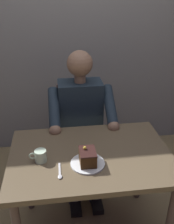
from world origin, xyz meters
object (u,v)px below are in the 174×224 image
(coffee_cup, at_px, (40,156))
(chair, at_px, (80,129))
(dessert_spoon, at_px, (60,173))
(dining_table, at_px, (90,165))
(cake_slice, at_px, (88,157))
(seated_person, at_px, (82,124))

(coffee_cup, bearing_deg, chair, -113.36)
(dessert_spoon, bearing_deg, dining_table, -140.01)
(cake_slice, xyz_separation_m, coffee_cup, (0.28, -0.07, -0.01))
(chair, distance_m, coffee_cup, 0.84)
(seated_person, bearing_deg, coffee_cup, 60.56)
(seated_person, xyz_separation_m, coffee_cup, (0.32, 0.56, 0.11))
(seated_person, relative_size, cake_slice, 9.77)
(chair, xyz_separation_m, coffee_cup, (0.32, 0.73, 0.26))
(chair, bearing_deg, dining_table, 90.00)
(cake_slice, bearing_deg, dessert_spoon, 21.47)
(dining_table, relative_size, dessert_spoon, 7.28)
(chair, xyz_separation_m, cake_slice, (0.03, 0.80, 0.28))
(dining_table, xyz_separation_m, coffee_cup, (0.32, 0.04, 0.13))
(seated_person, bearing_deg, cake_slice, 86.94)
(coffee_cup, bearing_deg, dining_table, -173.32)
(cake_slice, bearing_deg, dining_table, -107.86)
(coffee_cup, xyz_separation_m, dessert_spoon, (-0.11, 0.13, -0.04))
(dining_table, relative_size, seated_person, 0.84)
(seated_person, height_order, coffee_cup, seated_person)
(dining_table, bearing_deg, chair, -90.00)
(dining_table, distance_m, chair, 0.71)
(chair, bearing_deg, dessert_spoon, 76.75)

